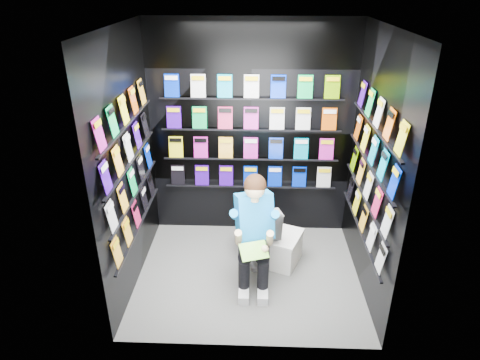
{
  "coord_description": "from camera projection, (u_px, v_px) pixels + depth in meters",
  "views": [
    {
      "loc": [
        0.05,
        -3.8,
        2.98
      ],
      "look_at": [
        -0.1,
        0.15,
        1.09
      ],
      "focal_mm": 32.0,
      "sensor_mm": 36.0,
      "label": 1
    }
  ],
  "objects": [
    {
      "name": "longbox_lid",
      "position": [
        287.0,
        237.0,
        4.76
      ],
      "size": [
        0.42,
        0.53,
        0.03
      ],
      "primitive_type": "cube",
      "rotation": [
        0.0,
        0.0,
        -0.39
      ],
      "color": "white",
      "rests_on": "longbox"
    },
    {
      "name": "comics_left",
      "position": [
        130.0,
        165.0,
        4.19
      ],
      "size": [
        0.06,
        1.7,
        1.37
      ],
      "primitive_type": null,
      "color": "#CD510A",
      "rests_on": "wall_left"
    },
    {
      "name": "ceiling",
      "position": [
        251.0,
        26.0,
        3.59
      ],
      "size": [
        2.4,
        2.4,
        0.0
      ],
      "primitive_type": "plane",
      "color": "white",
      "rests_on": "floor"
    },
    {
      "name": "wall_front",
      "position": [
        247.0,
        220.0,
        3.25
      ],
      "size": [
        2.4,
        0.04,
        2.6
      ],
      "primitive_type": "cube",
      "color": "black",
      "rests_on": "floor"
    },
    {
      "name": "wall_left",
      "position": [
        127.0,
        165.0,
        4.19
      ],
      "size": [
        0.04,
        2.0,
        2.6
      ],
      "primitive_type": "cube",
      "color": "black",
      "rests_on": "floor"
    },
    {
      "name": "held_comic",
      "position": [
        254.0,
        251.0,
        4.13
      ],
      "size": [
        0.31,
        0.24,
        0.11
      ],
      "primitive_type": "cube",
      "rotation": [
        -0.96,
        0.0,
        0.32
      ],
      "color": "#24AF5B",
      "rests_on": "reader"
    },
    {
      "name": "toilet",
      "position": [
        254.0,
        229.0,
        4.88
      ],
      "size": [
        0.63,
        0.84,
        0.73
      ],
      "primitive_type": "imported",
      "rotation": [
        0.0,
        0.0,
        3.46
      ],
      "color": "white",
      "rests_on": "floor"
    },
    {
      "name": "wall_right",
      "position": [
        374.0,
        169.0,
        4.11
      ],
      "size": [
        0.04,
        2.0,
        2.6
      ],
      "primitive_type": "cube",
      "color": "black",
      "rests_on": "floor"
    },
    {
      "name": "floor",
      "position": [
        248.0,
        275.0,
        4.71
      ],
      "size": [
        2.4,
        2.4,
        0.0
      ],
      "primitive_type": "plane",
      "color": "#61615E",
      "rests_on": "ground"
    },
    {
      "name": "comics_right",
      "position": [
        371.0,
        168.0,
        4.11
      ],
      "size": [
        0.06,
        1.7,
        1.37
      ],
      "primitive_type": null,
      "color": "#CD510A",
      "rests_on": "wall_right"
    },
    {
      "name": "longbox",
      "position": [
        287.0,
        251.0,
        4.84
      ],
      "size": [
        0.39,
        0.5,
        0.33
      ],
      "primitive_type": "cube",
      "rotation": [
        0.0,
        0.0,
        -0.39
      ],
      "color": "white",
      "rests_on": "floor"
    },
    {
      "name": "reader",
      "position": [
        254.0,
        217.0,
        4.37
      ],
      "size": [
        0.7,
        0.85,
        1.34
      ],
      "primitive_type": null,
      "rotation": [
        0.0,
        0.0,
        0.32
      ],
      "color": "#0D83DE",
      "rests_on": "toilet"
    },
    {
      "name": "wall_back",
      "position": [
        251.0,
        133.0,
        5.05
      ],
      "size": [
        2.4,
        0.04,
        2.6
      ],
      "primitive_type": "cube",
      "color": "black",
      "rests_on": "floor"
    },
    {
      "name": "comics_back",
      "position": [
        251.0,
        133.0,
        5.02
      ],
      "size": [
        2.1,
        0.06,
        1.37
      ],
      "primitive_type": null,
      "color": "#CD510A",
      "rests_on": "wall_back"
    }
  ]
}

